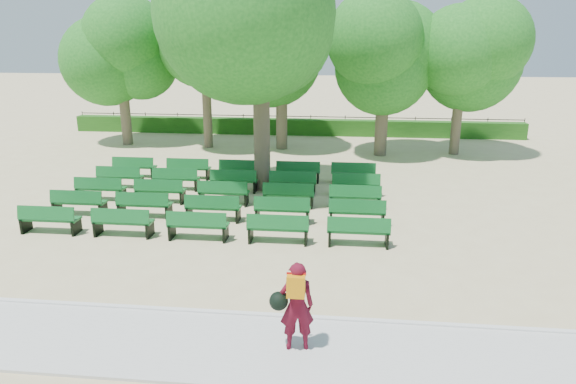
{
  "coord_description": "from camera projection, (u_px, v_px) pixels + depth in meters",
  "views": [
    {
      "loc": [
        2.87,
        -15.44,
        5.55
      ],
      "look_at": [
        1.32,
        -1.0,
        1.1
      ],
      "focal_mm": 32.0,
      "sensor_mm": 36.0,
      "label": 1
    }
  ],
  "objects": [
    {
      "name": "hedge",
      "position": [
        293.0,
        127.0,
        29.77
      ],
      "size": [
        26.0,
        0.7,
        0.9
      ],
      "primitive_type": "cube",
      "color": "#215716",
      "rests_on": "ground"
    },
    {
      "name": "fence",
      "position": [
        294.0,
        133.0,
        30.28
      ],
      "size": [
        26.0,
        0.1,
        1.02
      ],
      "primitive_type": null,
      "color": "black",
      "rests_on": "ground"
    },
    {
      "name": "bench_array",
      "position": [
        225.0,
        202.0,
        17.55
      ],
      "size": [
        1.74,
        0.62,
        1.08
      ],
      "rotation": [
        0.0,
        0.0,
        -0.05
      ],
      "color": "#105C23",
      "rests_on": "ground"
    },
    {
      "name": "curb",
      "position": [
        198.0,
        312.0,
        10.64
      ],
      "size": [
        30.0,
        0.12,
        0.1
      ],
      "primitive_type": "cube",
      "color": "silver",
      "rests_on": "ground"
    },
    {
      "name": "tree_among",
      "position": [
        260.0,
        45.0,
        17.78
      ],
      "size": [
        5.91,
        5.91,
        7.91
      ],
      "color": "brown",
      "rests_on": "ground"
    },
    {
      "name": "ground",
      "position": [
        251.0,
        214.0,
        16.59
      ],
      "size": [
        120.0,
        120.0,
        0.0
      ],
      "primitive_type": "plane",
      "color": "tan"
    },
    {
      "name": "person",
      "position": [
        295.0,
        305.0,
        9.15
      ],
      "size": [
        0.83,
        0.53,
        1.7
      ],
      "rotation": [
        0.0,
        0.0,
        3.32
      ],
      "color": "#4F0B1A",
      "rests_on": "ground"
    },
    {
      "name": "paving",
      "position": [
        181.0,
        345.0,
        9.55
      ],
      "size": [
        30.0,
        2.2,
        0.06
      ],
      "primitive_type": "cube",
      "color": "beige",
      "rests_on": "ground"
    },
    {
      "name": "tree_line",
      "position": [
        285.0,
        149.0,
        26.1
      ],
      "size": [
        21.8,
        6.8,
        7.04
      ],
      "primitive_type": null,
      "color": "#247420",
      "rests_on": "ground"
    }
  ]
}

